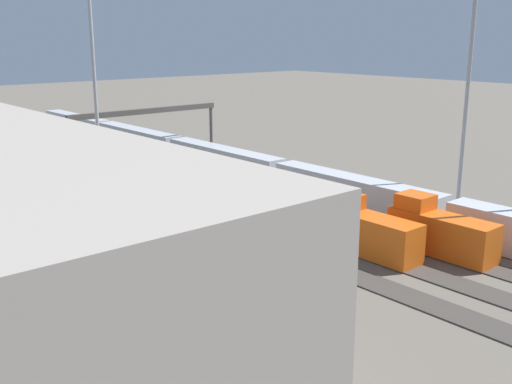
{
  "coord_description": "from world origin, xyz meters",
  "views": [
    {
      "loc": [
        -52.47,
        46.73,
        19.39
      ],
      "look_at": [
        -3.07,
        4.21,
        2.5
      ],
      "focal_mm": 42.44,
      "sensor_mm": 36.0,
      "label": 1
    }
  ],
  "objects": [
    {
      "name": "train_on_track_1",
      "position": [
        4.04,
        -5.0,
        2.07
      ],
      "size": [
        139.0,
        3.0,
        4.4
      ],
      "color": "#285193",
      "rests_on": "ground_plane"
    },
    {
      "name": "ground_plane",
      "position": [
        0.0,
        0.0,
        0.0
      ],
      "size": [
        400.0,
        400.0,
        0.0
      ],
      "primitive_type": "plane",
      "color": "#60594F"
    },
    {
      "name": "track_bed_0",
      "position": [
        0.0,
        -10.0,
        0.06
      ],
      "size": [
        140.0,
        2.8,
        0.12
      ],
      "primitive_type": "cube",
      "color": "#3D3833",
      "rests_on": "ground_plane"
    },
    {
      "name": "light_mast_2",
      "position": [
        -17.84,
        -12.9,
        17.02
      ],
      "size": [
        2.8,
        0.7,
        26.62
      ],
      "color": "#9EA0A5",
      "rests_on": "ground_plane"
    },
    {
      "name": "light_mast_1",
      "position": [
        17.09,
        12.88,
        20.19
      ],
      "size": [
        2.8,
        0.7,
        32.5
      ],
      "color": "#9EA0A5",
      "rests_on": "ground_plane"
    },
    {
      "name": "track_bed_4",
      "position": [
        0.0,
        10.0,
        0.06
      ],
      "size": [
        140.0,
        2.8,
        0.12
      ],
      "primitive_type": "cube",
      "color": "#3D3833",
      "rests_on": "ground_plane"
    },
    {
      "name": "train_on_track_3",
      "position": [
        -19.39,
        5.0,
        2.16
      ],
      "size": [
        10.0,
        3.0,
        5.0
      ],
      "color": "#D85914",
      "rests_on": "ground_plane"
    },
    {
      "name": "signal_gantry",
      "position": [
        27.2,
        0.0,
        7.42
      ],
      "size": [
        0.7,
        25.0,
        8.8
      ],
      "color": "#4C4742",
      "rests_on": "ground_plane"
    },
    {
      "name": "track_bed_2",
      "position": [
        0.0,
        0.0,
        0.06
      ],
      "size": [
        140.0,
        2.8,
        0.12
      ],
      "primitive_type": "cube",
      "color": "#3D3833",
      "rests_on": "ground_plane"
    },
    {
      "name": "train_on_track_2",
      "position": [
        -23.72,
        0.0,
        2.16
      ],
      "size": [
        10.0,
        3.0,
        5.0
      ],
      "color": "#D85914",
      "rests_on": "ground_plane"
    },
    {
      "name": "track_bed_1",
      "position": [
        0.0,
        -5.0,
        0.06
      ],
      "size": [
        140.0,
        2.8,
        0.12
      ],
      "primitive_type": "cube",
      "color": "#4C443D",
      "rests_on": "ground_plane"
    },
    {
      "name": "track_bed_3",
      "position": [
        0.0,
        5.0,
        0.06
      ],
      "size": [
        140.0,
        2.8,
        0.12
      ],
      "primitive_type": "cube",
      "color": "#3D3833",
      "rests_on": "ground_plane"
    }
  ]
}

